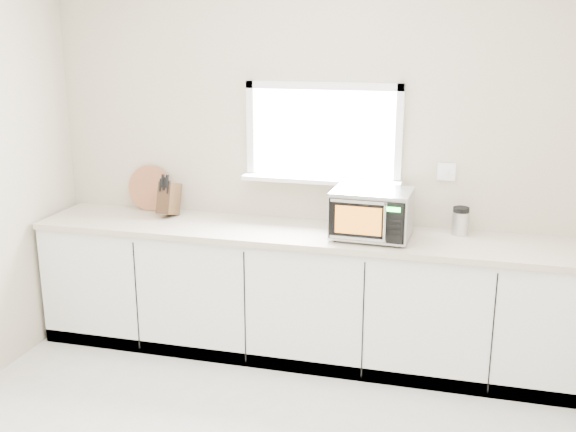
% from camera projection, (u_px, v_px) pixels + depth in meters
% --- Properties ---
extents(back_wall, '(4.00, 0.17, 2.70)m').
position_uv_depth(back_wall, '(323.00, 159.00, 4.74)').
color(back_wall, '#BEAD97').
rests_on(back_wall, ground).
extents(cabinets, '(3.92, 0.60, 0.88)m').
position_uv_depth(cabinets, '(313.00, 297.00, 4.70)').
color(cabinets, white).
rests_on(cabinets, ground).
extents(countertop, '(3.92, 0.64, 0.04)m').
position_uv_depth(countertop, '(313.00, 234.00, 4.57)').
color(countertop, beige).
rests_on(countertop, cabinets).
extents(microwave, '(0.52, 0.44, 0.32)m').
position_uv_depth(microwave, '(372.00, 213.00, 4.39)').
color(microwave, black).
rests_on(microwave, countertop).
extents(knife_block, '(0.13, 0.23, 0.32)m').
position_uv_depth(knife_block, '(169.00, 198.00, 4.91)').
color(knife_block, '#3F2A16').
rests_on(knife_block, countertop).
extents(cutting_board, '(0.34, 0.08, 0.34)m').
position_uv_depth(cutting_board, '(150.00, 188.00, 5.08)').
color(cutting_board, '#A5653F').
rests_on(cutting_board, countertop).
extents(coffee_grinder, '(0.14, 0.14, 0.19)m').
position_uv_depth(coffee_grinder, '(460.00, 221.00, 4.48)').
color(coffee_grinder, '#B3B5BA').
rests_on(coffee_grinder, countertop).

